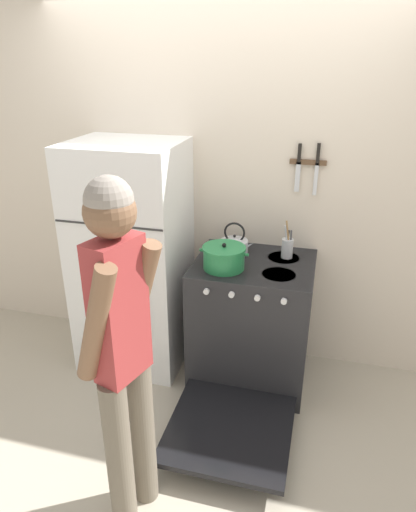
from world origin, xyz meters
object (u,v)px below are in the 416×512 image
(dutch_oven_pot, at_px, (224,257))
(tea_kettle, at_px, (235,244))
(person, at_px, (122,346))
(utensil_jar, at_px, (287,247))
(refrigerator, at_px, (132,258))
(stove_range, at_px, (251,324))

(dutch_oven_pot, distance_m, tea_kettle, 0.27)
(dutch_oven_pot, height_order, tea_kettle, tea_kettle)
(dutch_oven_pot, xyz_separation_m, person, (-0.20, -1.10, 0.02))
(tea_kettle, relative_size, utensil_jar, 0.90)
(person, bearing_deg, dutch_oven_pot, 6.72)
(tea_kettle, xyz_separation_m, person, (-0.22, -1.36, 0.04))
(dutch_oven_pot, xyz_separation_m, utensil_jar, (0.38, 0.27, -0.00))
(tea_kettle, xyz_separation_m, utensil_jar, (0.36, 0.01, 0.01))
(refrigerator, distance_m, stove_range, 0.97)
(refrigerator, bearing_deg, utensil_jar, 6.47)
(tea_kettle, bearing_deg, stove_range, -46.37)
(stove_range, xyz_separation_m, utensil_jar, (0.20, 0.18, 0.53))
(tea_kettle, bearing_deg, utensil_jar, 0.96)
(stove_range, distance_m, person, 1.37)
(stove_range, bearing_deg, utensil_jar, 41.94)
(refrigerator, relative_size, stove_range, 1.19)
(stove_range, distance_m, dutch_oven_pot, 0.57)
(dutch_oven_pot, xyz_separation_m, tea_kettle, (0.01, 0.27, -0.01))
(tea_kettle, distance_m, utensil_jar, 0.36)
(refrigerator, xyz_separation_m, stove_range, (0.89, -0.05, -0.38))
(person, bearing_deg, stove_range, -0.52)
(stove_range, bearing_deg, refrigerator, 176.48)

